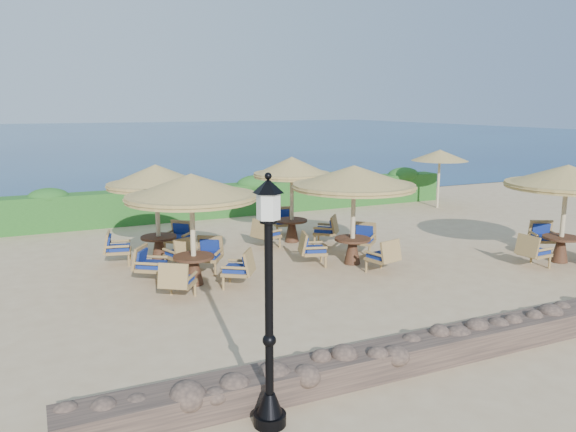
{
  "coord_description": "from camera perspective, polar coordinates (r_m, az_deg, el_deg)",
  "views": [
    {
      "loc": [
        -7.42,
        -13.09,
        4.19
      ],
      "look_at": [
        -1.34,
        0.18,
        1.3
      ],
      "focal_mm": 35.0,
      "sensor_mm": 36.0,
      "label": 1
    }
  ],
  "objects": [
    {
      "name": "cafe_set_0",
      "position": [
        13.16,
        -9.74,
        0.98
      ],
      "size": [
        3.09,
        3.09,
        2.65
      ],
      "color": "beige",
      "rests_on": "ground"
    },
    {
      "name": "extra_parasol",
      "position": [
        23.88,
        15.17,
        5.96
      ],
      "size": [
        2.3,
        2.3,
        2.41
      ],
      "color": "beige",
      "rests_on": "ground"
    },
    {
      "name": "stone_wall",
      "position": [
        10.88,
        21.26,
        -11.01
      ],
      "size": [
        15.0,
        0.65,
        0.44
      ],
      "primitive_type": "cube",
      "color": "brown",
      "rests_on": "ground"
    },
    {
      "name": "hedge",
      "position": [
        21.9,
        -4.48,
        1.73
      ],
      "size": [
        18.0,
        0.9,
        1.2
      ],
      "primitive_type": "cube",
      "color": "#1C511A",
      "rests_on": "ground"
    },
    {
      "name": "cafe_set_1",
      "position": [
        14.82,
        6.69,
        2.64
      ],
      "size": [
        3.28,
        3.28,
        2.65
      ],
      "color": "beige",
      "rests_on": "ground"
    },
    {
      "name": "cafe_set_2",
      "position": [
        16.62,
        26.41,
        2.41
      ],
      "size": [
        3.18,
        3.18,
        2.65
      ],
      "color": "beige",
      "rests_on": "ground"
    },
    {
      "name": "ground",
      "position": [
        15.62,
        4.75,
        -4.4
      ],
      "size": [
        120.0,
        120.0,
        0.0
      ],
      "primitive_type": "plane",
      "color": "tan",
      "rests_on": "ground"
    },
    {
      "name": "sea",
      "position": [
        83.53,
        -19.67,
        7.68
      ],
      "size": [
        160.0,
        160.0,
        0.0
      ],
      "primitive_type": "plane",
      "color": "#0C2851",
      "rests_on": "ground"
    },
    {
      "name": "lamp_post",
      "position": [
        7.31,
        -1.93,
        -9.97
      ],
      "size": [
        0.44,
        0.44,
        3.31
      ],
      "color": "black",
      "rests_on": "ground"
    },
    {
      "name": "cafe_set_4",
      "position": [
        17.18,
        0.39,
        3.19
      ],
      "size": [
        2.73,
        2.63,
        2.65
      ],
      "color": "beige",
      "rests_on": "ground"
    },
    {
      "name": "cafe_set_3",
      "position": [
        15.36,
        -13.2,
        2.2
      ],
      "size": [
        2.75,
        2.75,
        2.65
      ],
      "color": "beige",
      "rests_on": "ground"
    }
  ]
}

